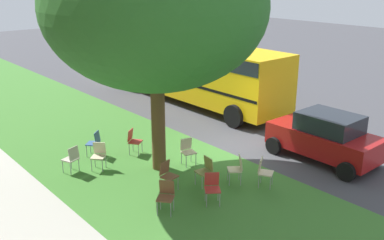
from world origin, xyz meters
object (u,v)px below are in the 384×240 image
object	(u,v)px
chair_4	(133,139)
chair_3	(72,157)
chair_5	(166,194)
chair_1	(205,169)
chair_7	(95,141)
chair_8	(212,186)
chair_2	(188,149)
chair_10	(237,167)
chair_6	(99,154)
street_tree	(155,8)
parked_car	(325,137)
chair_0	(264,170)
chair_9	(168,173)
school_bus	(193,66)

from	to	relation	value
chair_4	chair_3	bearing A→B (deg)	91.14
chair_4	chair_5	size ratio (longest dim) A/B	1.00
chair_1	chair_5	bearing A→B (deg)	104.48
chair_7	chair_8	distance (m)	5.12
chair_2	chair_10	xyz separation A→B (m)	(-2.02, -0.22, 0.00)
chair_6	chair_8	distance (m)	4.19
chair_2	chair_1	bearing A→B (deg)	158.92
street_tree	chair_6	distance (m)	4.95
chair_3	chair_4	size ratio (longest dim) A/B	1.00
chair_7	parked_car	size ratio (longest dim) A/B	0.24
chair_1	chair_3	distance (m)	4.28
chair_2	chair_7	bearing A→B (deg)	36.69
chair_2	chair_0	bearing A→B (deg)	-166.15
chair_8	chair_5	bearing A→B (deg)	70.61
chair_10	parked_car	xyz separation A→B (m)	(-0.71, -3.49, 0.32)
chair_6	chair_2	bearing A→B (deg)	-123.47
street_tree	chair_3	bearing A→B (deg)	56.62
chair_7	chair_8	world-z (taller)	same
chair_4	chair_5	distance (m)	4.21
chair_7	chair_5	bearing A→B (deg)	174.37
chair_1	chair_9	size ratio (longest dim) A/B	1.00
chair_5	chair_9	bearing A→B (deg)	-39.61
chair_2	chair_3	world-z (taller)	same
chair_6	chair_10	distance (m)	4.46
chair_1	chair_3	xyz separation A→B (m)	(3.39, 2.61, 0.00)
chair_4	chair_9	size ratio (longest dim) A/B	1.00
chair_10	chair_4	bearing A→B (deg)	15.20
chair_3	chair_9	world-z (taller)	same
street_tree	chair_1	xyz separation A→B (m)	(-1.88, -0.31, -4.56)
chair_1	chair_8	world-z (taller)	same
street_tree	chair_5	bearing A→B (deg)	147.01
chair_1	chair_10	bearing A→B (deg)	-122.57
chair_10	school_bus	xyz separation A→B (m)	(7.56, -4.82, 1.24)
chair_0	chair_9	distance (m)	2.83
chair_3	chair_7	world-z (taller)	same
chair_3	chair_4	xyz separation A→B (m)	(0.05, -2.34, 0.00)
chair_5	chair_7	xyz separation A→B (m)	(4.62, -0.46, 0.00)
chair_1	chair_4	xyz separation A→B (m)	(3.43, 0.27, 0.00)
chair_5	chair_10	xyz separation A→B (m)	(-0.04, -2.64, 0.00)
street_tree	chair_2	size ratio (longest dim) A/B	8.55
school_bus	chair_6	bearing A→B (deg)	117.98
chair_0	chair_3	xyz separation A→B (m)	(4.56, 3.85, 0.00)
chair_7	parked_car	world-z (taller)	parked_car
chair_0	chair_1	size ratio (longest dim) A/B	1.00
chair_2	street_tree	bearing A→B (deg)	67.73
street_tree	chair_10	distance (m)	5.26
chair_2	school_bus	world-z (taller)	school_bus
chair_1	school_bus	size ratio (longest dim) A/B	0.08
chair_4	school_bus	bearing A→B (deg)	-58.49
chair_0	chair_4	world-z (taller)	same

